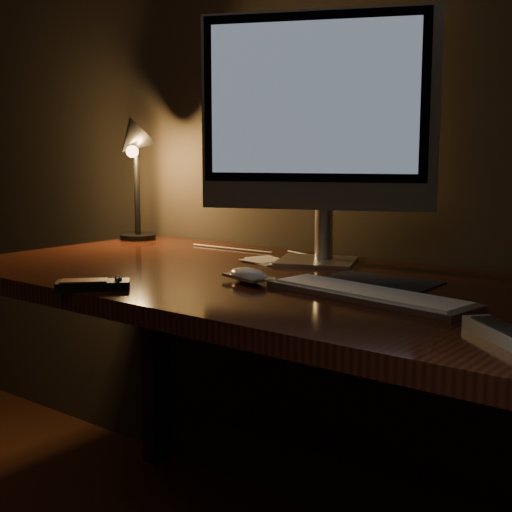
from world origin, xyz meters
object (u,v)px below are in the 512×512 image
Objects in this scene: desk at (298,329)px; desk_lamp at (134,158)px; keyboard at (368,294)px; mouse at (248,277)px; monitor at (317,117)px; media_remote at (93,285)px; tv_remote at (505,334)px.

desk_lamp is (-0.72, 0.16, 0.38)m from desk.
mouse reaches higher than keyboard.
monitor is 0.54m from keyboard.
keyboard reaches higher than desk.
mouse is (-0.28, -0.02, 0.00)m from keyboard.
desk is at bearing 14.72° from media_remote.
desk_lamp reaches higher than desk.
desk_lamp reaches higher than media_remote.
keyboard is 2.54× the size of tv_remote.
media_remote is at bearing -129.80° from tv_remote.
monitor reaches higher than tv_remote.
tv_remote is 0.45× the size of desk_lamp.
monitor reaches higher than keyboard.
desk is at bearing 160.42° from keyboard.
mouse reaches higher than desk.
monitor is 1.41× the size of keyboard.
media_remote is at bearing -130.48° from monitor.
tv_remote is 1.37m from desk_lamp.
monitor is 0.82m from tv_remote.
monitor is at bearing 145.52° from keyboard.
desk is 0.83m from desk_lamp.
desk is 0.21m from mouse.
tv_remote is at bearing -37.32° from media_remote.
tv_remote reaches higher than keyboard.
monitor reaches higher than desk.
tv_remote is (0.56, -0.28, 0.14)m from desk.
desk_lamp is (-1.28, 0.43, 0.24)m from tv_remote.
desk is 2.66× the size of monitor.
tv_remote reaches higher than mouse.
mouse is 0.30× the size of desk_lamp.
desk is at bearing -93.98° from monitor.
keyboard is 0.34m from tv_remote.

